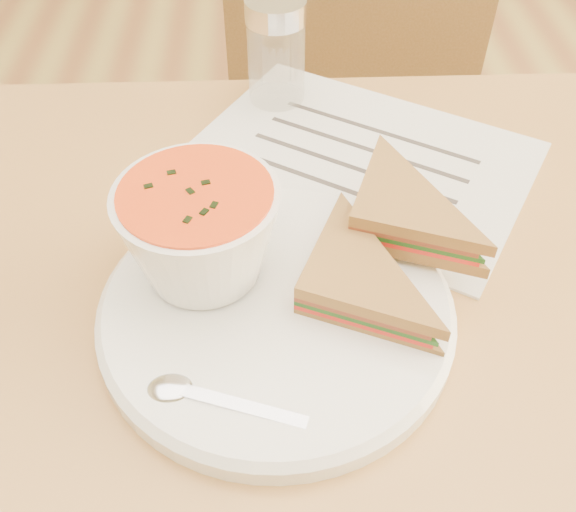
{
  "coord_description": "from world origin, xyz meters",
  "views": [
    {
      "loc": [
        -0.03,
        -0.33,
        1.16
      ],
      "look_at": [
        -0.01,
        0.01,
        0.8
      ],
      "focal_mm": 40.0,
      "sensor_mm": 36.0,
      "label": 1
    }
  ],
  "objects_px": {
    "plate": "(276,311)",
    "condiment_shaker": "(276,53)",
    "soup_bowl": "(201,237)",
    "dining_table": "(299,498)",
    "chair_far": "(358,182)"
  },
  "relations": [
    {
      "from": "plate",
      "to": "condiment_shaker",
      "type": "height_order",
      "value": "condiment_shaker"
    },
    {
      "from": "soup_bowl",
      "to": "condiment_shaker",
      "type": "relative_size",
      "value": 1.08
    },
    {
      "from": "plate",
      "to": "soup_bowl",
      "type": "height_order",
      "value": "soup_bowl"
    },
    {
      "from": "condiment_shaker",
      "to": "plate",
      "type": "bearing_deg",
      "value": -91.6
    },
    {
      "from": "dining_table",
      "to": "soup_bowl",
      "type": "xyz_separation_m",
      "value": [
        -0.08,
        0.02,
        0.43
      ]
    },
    {
      "from": "dining_table",
      "to": "condiment_shaker",
      "type": "xyz_separation_m",
      "value": [
        -0.02,
        0.31,
        0.43
      ]
    },
    {
      "from": "soup_bowl",
      "to": "condiment_shaker",
      "type": "height_order",
      "value": "condiment_shaker"
    },
    {
      "from": "chair_far",
      "to": "soup_bowl",
      "type": "height_order",
      "value": "chair_far"
    },
    {
      "from": "plate",
      "to": "chair_far",
      "type": "bearing_deg",
      "value": 73.55
    },
    {
      "from": "chair_far",
      "to": "soup_bowl",
      "type": "xyz_separation_m",
      "value": [
        -0.2,
        -0.45,
        0.32
      ]
    },
    {
      "from": "dining_table",
      "to": "soup_bowl",
      "type": "distance_m",
      "value": 0.44
    },
    {
      "from": "dining_table",
      "to": "chair_far",
      "type": "bearing_deg",
      "value": 75.86
    },
    {
      "from": "chair_far",
      "to": "dining_table",
      "type": "bearing_deg",
      "value": 78.16
    },
    {
      "from": "dining_table",
      "to": "plate",
      "type": "height_order",
      "value": "plate"
    },
    {
      "from": "chair_far",
      "to": "condiment_shaker",
      "type": "xyz_separation_m",
      "value": [
        -0.13,
        -0.16,
        0.32
      ]
    }
  ]
}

